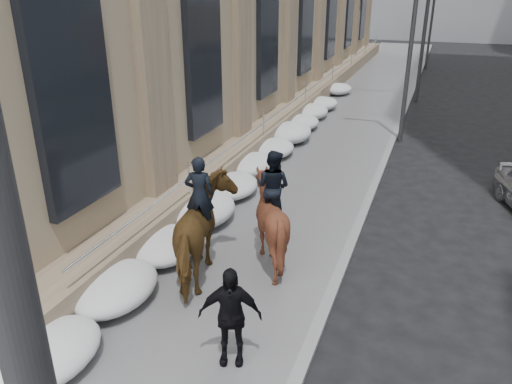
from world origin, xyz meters
TOP-DOWN VIEW (x-y plane):
  - ground at (0.00, 0.00)m, footprint 140.00×140.00m
  - sidewalk at (0.00, 10.00)m, footprint 5.00×80.00m
  - curb at (2.62, 10.00)m, footprint 0.24×80.00m
  - streetlight_mid at (2.74, 14.00)m, footprint 1.71×0.24m
  - streetlight_far at (2.74, 34.00)m, footprint 1.71×0.24m
  - traffic_signal at (2.07, 22.00)m, footprint 4.10×0.22m
  - snow_bank at (-1.42, 8.11)m, footprint 1.70×18.10m
  - mounted_horse_left at (-0.11, 1.51)m, footprint 1.90×2.86m
  - mounted_horse_right at (0.94, 2.69)m, footprint 1.97×2.13m
  - pedestrian at (1.42, -0.76)m, footprint 1.17×0.76m

SIDE VIEW (x-z plane):
  - ground at x=0.00m, z-range 0.00..0.00m
  - sidewalk at x=0.00m, z-range 0.00..0.12m
  - curb at x=2.62m, z-range 0.00..0.12m
  - snow_bank at x=-1.42m, z-range 0.09..0.85m
  - pedestrian at x=1.42m, z-range 0.12..1.97m
  - mounted_horse_right at x=0.94m, z-range -0.09..2.60m
  - mounted_horse_left at x=-0.11m, z-range -0.11..2.66m
  - traffic_signal at x=2.07m, z-range 1.00..7.00m
  - streetlight_mid at x=2.74m, z-range 0.58..8.58m
  - streetlight_far at x=2.74m, z-range 0.58..8.58m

